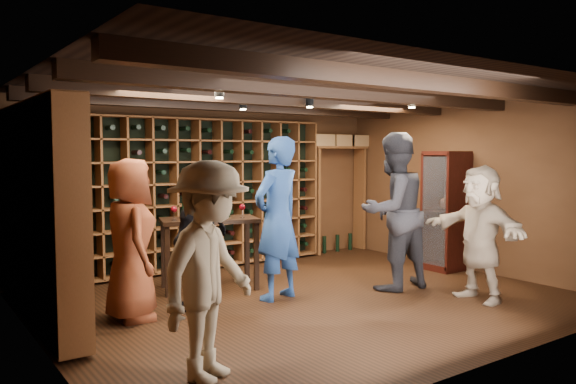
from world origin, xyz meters
TOP-DOWN VIEW (x-y plane):
  - ground at (0.00, 0.00)m, footprint 6.00×6.00m
  - room_shell at (0.00, 0.05)m, footprint 6.00×6.00m
  - wine_rack_back at (-0.52, 2.33)m, footprint 4.65×0.30m
  - wine_rack_left at (-2.83, 0.82)m, footprint 0.30×2.65m
  - crate_shelf at (2.41, 2.32)m, footprint 1.20×0.32m
  - display_cabinet at (2.71, 0.20)m, footprint 0.55×0.50m
  - man_blue_shirt at (-0.30, 0.24)m, footprint 0.81×0.64m
  - man_grey_suit at (1.20, -0.20)m, footprint 1.00×0.79m
  - guest_red_floral at (-2.03, 0.44)m, footprint 0.64×0.89m
  - guest_woman_black at (-1.25, 0.36)m, footprint 1.02×0.83m
  - guest_khaki at (-2.07, -1.44)m, footprint 1.27×1.10m
  - guest_beige at (1.64, -1.18)m, footprint 0.67×1.55m
  - tasting_table at (-0.74, 1.16)m, footprint 1.34×0.94m

SIDE VIEW (x-z plane):
  - ground at x=0.00m, z-range 0.00..0.00m
  - tasting_table at x=-0.74m, z-range 0.21..1.41m
  - guest_beige at x=1.64m, z-range 0.00..1.61m
  - guest_woman_black at x=-1.25m, z-range 0.00..1.63m
  - guest_khaki at x=-2.07m, z-range 0.00..1.70m
  - guest_red_floral at x=-2.03m, z-range 0.00..1.70m
  - display_cabinet at x=2.71m, z-range -0.02..1.73m
  - man_blue_shirt at x=-0.30m, z-range 0.00..1.95m
  - man_grey_suit at x=1.20m, z-range 0.00..2.01m
  - wine_rack_back at x=-0.52m, z-range 0.05..2.25m
  - wine_rack_left at x=-2.83m, z-range 0.05..2.25m
  - crate_shelf at x=2.41m, z-range 0.54..2.60m
  - room_shell at x=0.00m, z-range -0.58..5.42m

